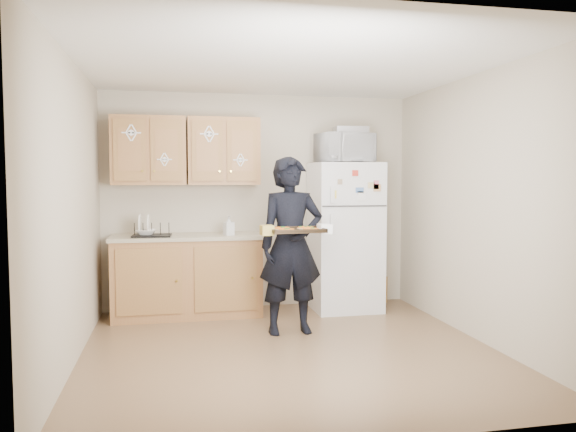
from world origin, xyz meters
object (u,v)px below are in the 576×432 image
at_px(person, 291,245).
at_px(baking_tray, 296,231).
at_px(microwave, 345,148).
at_px(dish_rack, 152,229).
at_px(refrigerator, 345,236).

bearing_deg(person, baking_tray, -96.03).
distance_m(microwave, dish_rack, 2.32).
height_order(refrigerator, microwave, microwave).
height_order(baking_tray, microwave, microwave).
height_order(microwave, dish_rack, microwave).
distance_m(refrigerator, baking_tray, 1.45).
bearing_deg(dish_rack, baking_tray, -39.92).
distance_m(baking_tray, dish_rack, 1.74).
bearing_deg(microwave, refrigerator, 51.61).
xyz_separation_m(refrigerator, dish_rack, (-2.17, -0.05, 0.13)).
distance_m(person, dish_rack, 1.59).
xyz_separation_m(refrigerator, baking_tray, (-0.84, -1.17, 0.19)).
bearing_deg(person, dish_rack, 145.79).
bearing_deg(refrigerator, baking_tray, -125.66).
height_order(refrigerator, person, person).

